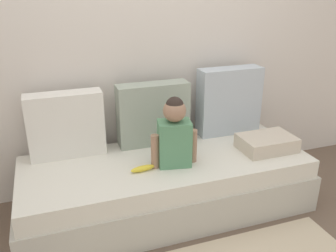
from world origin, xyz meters
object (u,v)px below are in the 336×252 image
object	(u,v)px
throw_pillow_center	(153,114)
banana	(143,168)
couch	(166,184)
toddler	(174,134)
throw_pillow_left	(66,125)
folded_blanket	(267,143)
throw_pillow_right	(229,101)

from	to	relation	value
throw_pillow_center	banana	xyz separation A→B (m)	(-0.21, -0.42, -0.22)
couch	toddler	size ratio (longest dim) A/B	4.29
throw_pillow_left	toddler	distance (m)	0.78
throw_pillow_left	toddler	world-z (taller)	toddler
banana	folded_blanket	distance (m)	0.97
throw_pillow_center	folded_blanket	bearing A→B (deg)	-27.94
toddler	banana	world-z (taller)	toddler
throw_pillow_left	folded_blanket	bearing A→B (deg)	-16.01
couch	throw_pillow_center	world-z (taller)	throw_pillow_center
toddler	banana	bearing A→B (deg)	-173.71
throw_pillow_left	throw_pillow_center	size ratio (longest dim) A/B	0.97
throw_pillow_left	throw_pillow_right	world-z (taller)	throw_pillow_right
throw_pillow_right	banana	size ratio (longest dim) A/B	3.18
toddler	throw_pillow_right	bearing A→B (deg)	32.52
throw_pillow_center	banana	world-z (taller)	throw_pillow_center
toddler	banana	xyz separation A→B (m)	(-0.23, -0.03, -0.21)
throw_pillow_center	toddler	bearing A→B (deg)	-86.17
throw_pillow_center	couch	bearing A→B (deg)	-90.00
throw_pillow_right	throw_pillow_left	bearing A→B (deg)	180.00
throw_pillow_center	toddler	world-z (taller)	toddler
throw_pillow_left	throw_pillow_right	distance (m)	1.29
throw_pillow_right	banana	distance (m)	0.98
throw_pillow_center	banana	bearing A→B (deg)	-116.10
banana	toddler	bearing A→B (deg)	6.29
throw_pillow_left	throw_pillow_right	bearing A→B (deg)	0.00
couch	throw_pillow_center	size ratio (longest dim) A/B	3.82
throw_pillow_right	toddler	bearing A→B (deg)	-147.48
throw_pillow_left	folded_blanket	size ratio (longest dim) A/B	1.31
throw_pillow_center	banana	size ratio (longest dim) A/B	3.20
throw_pillow_left	banana	size ratio (longest dim) A/B	3.09
couch	throw_pillow_left	distance (m)	0.84
throw_pillow_center	throw_pillow_right	bearing A→B (deg)	0.00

